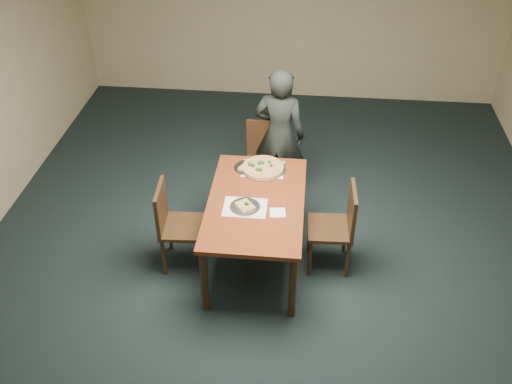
# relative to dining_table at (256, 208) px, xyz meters

# --- Properties ---
(ground) EXTENTS (8.00, 8.00, 0.00)m
(ground) POSITION_rel_dining_table_xyz_m (0.14, -0.30, -0.66)
(ground) COLOR black
(ground) RESTS_ON ground
(room_shell) EXTENTS (8.00, 8.00, 8.00)m
(room_shell) POSITION_rel_dining_table_xyz_m (0.14, -0.30, 1.08)
(room_shell) COLOR tan
(room_shell) RESTS_ON ground
(dining_table) EXTENTS (0.90, 1.50, 0.75)m
(dining_table) POSITION_rel_dining_table_xyz_m (0.00, 0.00, 0.00)
(dining_table) COLOR #542310
(dining_table) RESTS_ON ground
(chair_far) EXTENTS (0.42, 0.42, 0.91)m
(chair_far) POSITION_rel_dining_table_xyz_m (-0.02, 1.12, -0.14)
(chair_far) COLOR black
(chair_far) RESTS_ON ground
(chair_left) EXTENTS (0.44, 0.44, 0.91)m
(chair_left) POSITION_rel_dining_table_xyz_m (-0.77, -0.10, -0.14)
(chair_left) COLOR black
(chair_left) RESTS_ON ground
(chair_right) EXTENTS (0.44, 0.44, 0.91)m
(chair_right) POSITION_rel_dining_table_xyz_m (0.79, 0.03, -0.14)
(chair_right) COLOR black
(chair_right) RESTS_ON ground
(diner) EXTENTS (0.62, 0.47, 1.56)m
(diner) POSITION_rel_dining_table_xyz_m (0.14, 1.17, 0.12)
(diner) COLOR black
(diner) RESTS_ON ground
(placemat_main) EXTENTS (0.42, 0.32, 0.00)m
(placemat_main) POSITION_rel_dining_table_xyz_m (0.02, 0.53, 0.09)
(placemat_main) COLOR white
(placemat_main) RESTS_ON dining_table
(placemat_near) EXTENTS (0.40, 0.30, 0.00)m
(placemat_near) POSITION_rel_dining_table_xyz_m (-0.09, -0.11, 0.09)
(placemat_near) COLOR white
(placemat_near) RESTS_ON dining_table
(pizza_pan) EXTENTS (0.46, 0.46, 0.07)m
(pizza_pan) POSITION_rel_dining_table_xyz_m (0.02, 0.53, 0.11)
(pizza_pan) COLOR silver
(pizza_pan) RESTS_ON dining_table
(slice_plate_near) EXTENTS (0.28, 0.28, 0.06)m
(slice_plate_near) POSITION_rel_dining_table_xyz_m (-0.09, -0.11, 0.11)
(slice_plate_near) COLOR silver
(slice_plate_near) RESTS_ON dining_table
(slice_plate_far) EXTENTS (0.28, 0.28, 0.06)m
(slice_plate_far) POSITION_rel_dining_table_xyz_m (-0.14, 0.53, 0.10)
(slice_plate_far) COLOR silver
(slice_plate_far) RESTS_ON dining_table
(napkin) EXTENTS (0.15, 0.15, 0.01)m
(napkin) POSITION_rel_dining_table_xyz_m (0.21, -0.16, 0.09)
(napkin) COLOR white
(napkin) RESTS_ON dining_table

